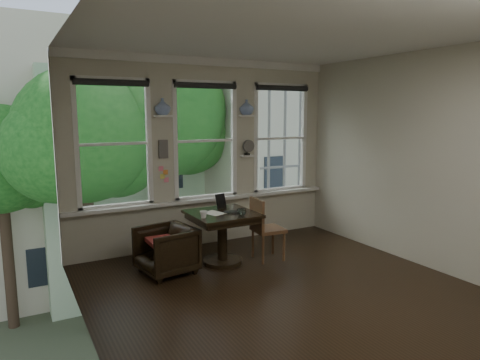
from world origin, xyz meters
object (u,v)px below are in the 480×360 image
armchair_left (166,250)px  mug (203,214)px  laptop (236,212)px  table (222,238)px  side_chair_right (268,229)px

armchair_left → mug: size_ratio=6.84×
laptop → armchair_left: bearing=179.2°
table → laptop: 0.43m
armchair_left → table: bearing=79.5°
mug → laptop: bearing=4.2°
side_chair_right → laptop: side_chair_right is taller
side_chair_right → mug: size_ratio=8.89×
table → armchair_left: bearing=178.9°
table → armchair_left: 0.84m
table → side_chair_right: bearing=-13.7°
laptop → table: bearing=147.4°
table → laptop: (0.15, -0.13, 0.39)m
side_chair_right → laptop: bearing=91.1°
armchair_left → laptop: 1.09m
side_chair_right → armchair_left: bearing=88.3°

